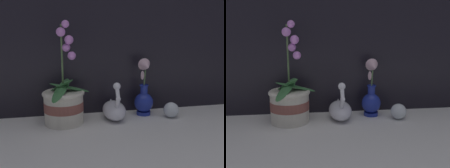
% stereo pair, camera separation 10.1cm
% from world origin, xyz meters
% --- Properties ---
extents(ground_plane, '(2.80, 2.80, 0.00)m').
position_xyz_m(ground_plane, '(0.00, 0.00, 0.00)').
color(ground_plane, silver).
extents(orchid_potted_plant, '(0.22, 0.25, 0.46)m').
position_xyz_m(orchid_potted_plant, '(-0.24, 0.11, 0.10)').
color(orchid_potted_plant, beige).
rests_on(orchid_potted_plant, ground_plane).
extents(swan_figurine, '(0.11, 0.20, 0.19)m').
position_xyz_m(swan_figurine, '(-0.01, 0.12, 0.05)').
color(swan_figurine, white).
rests_on(swan_figurine, ground_plane).
extents(blue_vase, '(0.09, 0.11, 0.29)m').
position_xyz_m(blue_vase, '(0.15, 0.15, 0.10)').
color(blue_vase, navy).
rests_on(blue_vase, ground_plane).
extents(glass_sphere, '(0.08, 0.08, 0.08)m').
position_xyz_m(glass_sphere, '(0.27, 0.08, 0.04)').
color(glass_sphere, silver).
rests_on(glass_sphere, ground_plane).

